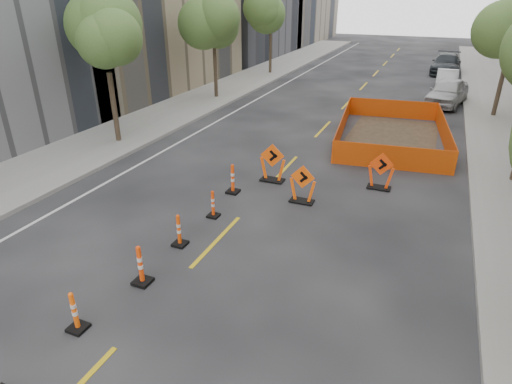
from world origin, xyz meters
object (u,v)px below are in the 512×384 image
at_px(channelizer_4, 179,230).
at_px(parked_car_near, 447,92).
at_px(channelizer_2, 74,311).
at_px(parked_car_mid, 447,80).
at_px(channelizer_6, 233,179).
at_px(parked_car_far, 446,64).
at_px(chevron_sign_right, 381,171).
at_px(chevron_sign_center, 303,184).
at_px(channelizer_5, 213,204).
at_px(chevron_sign_left, 273,163).
at_px(channelizer_3, 140,265).

height_order(channelizer_4, parked_car_near, parked_car_near).
bearing_deg(channelizer_4, channelizer_2, -93.31).
distance_m(channelizer_2, parked_car_mid, 30.32).
bearing_deg(channelizer_6, parked_car_far, 77.36).
bearing_deg(channelizer_2, chevron_sign_right, 63.70).
distance_m(chevron_sign_center, parked_car_mid, 22.20).
relative_size(channelizer_6, parked_car_far, 0.19).
height_order(channelizer_4, channelizer_5, channelizer_4).
bearing_deg(channelizer_6, parked_car_mid, 73.06).
relative_size(parked_car_mid, parked_car_far, 0.74).
distance_m(channelizer_2, channelizer_6, 7.50).
relative_size(channelizer_5, chevron_sign_right, 0.66).
distance_m(chevron_sign_right, parked_car_mid, 19.73).
distance_m(channelizer_6, chevron_sign_right, 5.37).
bearing_deg(parked_car_near, chevron_sign_left, -98.93).
distance_m(channelizer_6, parked_car_near, 18.30).
distance_m(channelizer_4, channelizer_5, 1.88).
xyz_separation_m(channelizer_2, chevron_sign_center, (2.61, 7.74, 0.19)).
bearing_deg(parked_car_far, channelizer_3, -98.00).
bearing_deg(chevron_sign_left, channelizer_6, -130.02).
bearing_deg(channelizer_2, chevron_sign_left, 83.48).
distance_m(channelizer_4, parked_car_near, 21.79).
bearing_deg(channelizer_4, chevron_sign_left, 81.23).
distance_m(channelizer_2, chevron_sign_center, 8.18).
xyz_separation_m(channelizer_3, channelizer_5, (0.00, 3.75, -0.08)).
height_order(channelizer_2, channelizer_4, channelizer_4).
bearing_deg(channelizer_5, channelizer_2, -93.06).
height_order(channelizer_2, channelizer_3, channelizer_3).
xyz_separation_m(chevron_sign_left, chevron_sign_center, (1.58, -1.29, -0.07)).
relative_size(channelizer_4, chevron_sign_left, 0.66).
height_order(chevron_sign_center, parked_car_mid, parked_car_mid).
distance_m(channelizer_4, chevron_sign_left, 5.35).
bearing_deg(channelizer_3, parked_car_near, 73.71).
height_order(chevron_sign_left, parked_car_near, parked_car_near).
height_order(channelizer_2, chevron_sign_left, chevron_sign_left).
xyz_separation_m(channelizer_2, parked_car_mid, (6.81, 29.55, 0.19)).
bearing_deg(parked_car_mid, channelizer_5, -105.44).
bearing_deg(parked_car_far, parked_car_mid, -86.28).
height_order(channelizer_6, parked_car_mid, parked_car_mid).
xyz_separation_m(parked_car_near, parked_car_mid, (-0.09, 5.06, -0.13)).
height_order(chevron_sign_left, chevron_sign_right, chevron_sign_left).
bearing_deg(parked_car_far, chevron_sign_left, -99.15).
distance_m(channelizer_5, chevron_sign_right, 6.29).
relative_size(channelizer_2, channelizer_5, 1.07).
relative_size(channelizer_6, chevron_sign_right, 0.79).
bearing_deg(channelizer_5, channelizer_3, -90.03).
relative_size(channelizer_5, chevron_sign_center, 0.67).
bearing_deg(parked_car_near, channelizer_2, -93.86).
bearing_deg(chevron_sign_center, channelizer_3, -113.97).
bearing_deg(channelizer_3, channelizer_6, 92.05).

